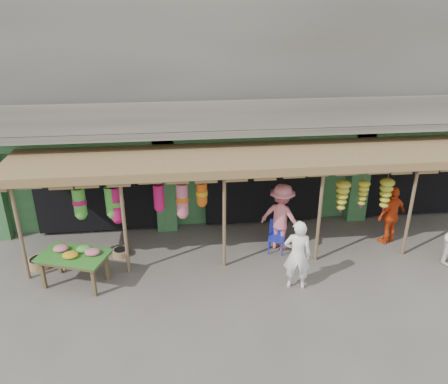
{
  "coord_description": "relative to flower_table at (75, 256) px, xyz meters",
  "views": [
    {
      "loc": [
        -2.65,
        -10.03,
        6.43
      ],
      "look_at": [
        -1.37,
        1.0,
        1.62
      ],
      "focal_mm": 35.0,
      "sensor_mm": 36.0,
      "label": 1
    }
  ],
  "objects": [
    {
      "name": "person_shopper",
      "position": [
        5.4,
        1.13,
        0.18
      ],
      "size": [
        1.43,
        1.34,
        1.94
      ],
      "primitive_type": "imported",
      "rotation": [
        0.0,
        0.0,
        2.48
      ],
      "color": "#E17781",
      "rests_on": "ground"
    },
    {
      "name": "flower_table",
      "position": [
        0.0,
        0.0,
        0.0
      ],
      "size": [
        1.86,
        1.46,
        0.98
      ],
      "rotation": [
        0.0,
        0.0,
        -0.35
      ],
      "color": "brown",
      "rests_on": "ground"
    },
    {
      "name": "basket_mid",
      "position": [
        -1.17,
        0.9,
        -0.68
      ],
      "size": [
        0.67,
        0.67,
        0.23
      ],
      "primitive_type": "cylinder",
      "rotation": [
        0.0,
        0.0,
        -0.14
      ],
      "color": "olive",
      "rests_on": "ground"
    },
    {
      "name": "ground",
      "position": [
        5.21,
        0.57,
        -0.79
      ],
      "size": [
        80.0,
        80.0,
        0.0
      ],
      "primitive_type": "plane",
      "color": "#514C47",
      "rests_on": "ground"
    },
    {
      "name": "building",
      "position": [
        5.21,
        5.44,
        2.58
      ],
      "size": [
        16.4,
        6.8,
        7.0
      ],
      "color": "gray",
      "rests_on": "ground"
    },
    {
      "name": "blue_chair",
      "position": [
        5.26,
        1.0,
        -0.28
      ],
      "size": [
        0.55,
        0.55,
        0.91
      ],
      "rotation": [
        0.0,
        0.0,
        -0.31
      ],
      "color": "#1A27AE",
      "rests_on": "ground"
    },
    {
      "name": "awning",
      "position": [
        5.07,
        1.37,
        1.78
      ],
      "size": [
        14.0,
        2.7,
        2.79
      ],
      "color": "brown",
      "rests_on": "ground"
    },
    {
      "name": "person_front",
      "position": [
        5.33,
        -0.76,
        0.12
      ],
      "size": [
        0.75,
        0.58,
        1.81
      ],
      "primitive_type": "imported",
      "rotation": [
        0.0,
        0.0,
        2.9
      ],
      "color": "white",
      "rests_on": "ground"
    },
    {
      "name": "basket_left",
      "position": [
        0.91,
        1.21,
        -0.7
      ],
      "size": [
        0.56,
        0.56,
        0.18
      ],
      "primitive_type": "cylinder",
      "rotation": [
        0.0,
        0.0,
        -0.32
      ],
      "color": "olive",
      "rests_on": "ground"
    },
    {
      "name": "basket_right",
      "position": [
        -0.39,
        0.82,
        -0.69
      ],
      "size": [
        0.5,
        0.5,
        0.19
      ],
      "primitive_type": "cylinder",
      "rotation": [
        0.0,
        0.0,
        0.2
      ],
      "color": "#A78A4E",
      "rests_on": "ground"
    },
    {
      "name": "person_vendor",
      "position": [
        8.59,
        1.07,
        0.09
      ],
      "size": [
        1.11,
        0.8,
        1.76
      ],
      "primitive_type": "imported",
      "rotation": [
        0.0,
        0.0,
        3.55
      ],
      "color": "#DB4314",
      "rests_on": "ground"
    }
  ]
}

